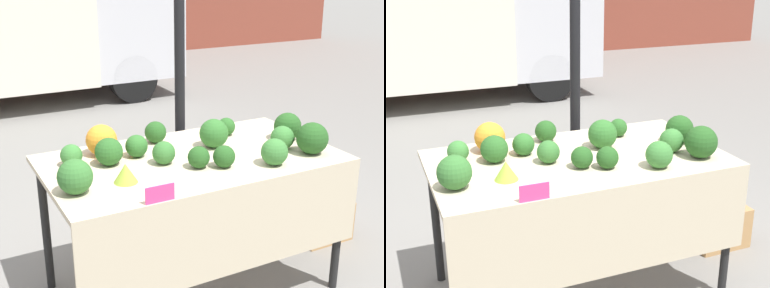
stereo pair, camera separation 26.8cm
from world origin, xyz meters
TOP-DOWN VIEW (x-y plane):
  - ground_plane at (0.00, 0.00)m, footprint 40.00×40.00m
  - tent_pole at (0.24, 0.64)m, footprint 0.07×0.07m
  - market_table at (0.00, -0.07)m, footprint 1.68×0.94m
  - orange_cauliflower at (-0.44, 0.28)m, footprint 0.18×0.18m
  - romanesco_head at (-0.47, -0.16)m, footprint 0.13×0.13m
  - broccoli_head_0 at (0.68, -0.00)m, footprint 0.17×0.17m
  - broccoli_head_1 at (-0.73, -0.18)m, footprint 0.17×0.17m
  - broccoli_head_2 at (0.54, -0.13)m, footprint 0.14×0.14m
  - broccoli_head_3 at (-0.65, 0.19)m, footprint 0.12×0.12m
  - broccoli_head_4 at (-0.08, 0.33)m, footprint 0.13×0.13m
  - broccoli_head_5 at (-0.04, -0.16)m, footprint 0.12×0.12m
  - broccoli_head_6 at (0.65, -0.27)m, footprint 0.19×0.19m
  - broccoli_head_7 at (0.20, 0.09)m, footprint 0.18×0.18m
  - broccoli_head_8 at (-0.28, 0.16)m, footprint 0.13×0.13m
  - broccoli_head_9 at (-0.46, 0.11)m, footprint 0.16×0.16m
  - broccoli_head_10 at (0.08, -0.22)m, footprint 0.12×0.12m
  - broccoli_head_11 at (-0.19, -0.02)m, footprint 0.13×0.13m
  - broccoli_head_12 at (0.38, 0.25)m, footprint 0.12×0.12m
  - broccoli_head_13 at (0.35, -0.32)m, footprint 0.15×0.15m
  - price_sign at (-0.41, -0.46)m, footprint 0.15×0.01m
  - produce_crate at (1.13, 0.16)m, footprint 0.38×0.36m

SIDE VIEW (x-z plane):
  - ground_plane at x=0.00m, z-range 0.00..0.00m
  - produce_crate at x=1.13m, z-range 0.00..0.29m
  - market_table at x=0.00m, z-range 0.33..1.20m
  - price_sign at x=-0.41m, z-range 0.87..0.95m
  - romanesco_head at x=-0.47m, z-range 0.87..0.97m
  - broccoli_head_12 at x=0.38m, z-range 0.87..0.98m
  - broccoli_head_3 at x=-0.65m, z-range 0.87..0.99m
  - broccoli_head_5 at x=-0.04m, z-range 0.87..0.99m
  - broccoli_head_10 at x=0.08m, z-range 0.87..0.99m
  - broccoli_head_11 at x=-0.19m, z-range 0.87..1.00m
  - broccoli_head_8 at x=-0.28m, z-range 0.87..1.00m
  - broccoli_head_4 at x=-0.08m, z-range 0.87..1.00m
  - broccoli_head_2 at x=0.54m, z-range 0.87..1.01m
  - broccoli_head_13 at x=0.35m, z-range 0.87..1.02m
  - broccoli_head_9 at x=-0.46m, z-range 0.87..1.03m
  - broccoli_head_0 at x=0.68m, z-range 0.87..1.04m
  - broccoli_head_1 at x=-0.73m, z-range 0.87..1.04m
  - broccoli_head_7 at x=0.20m, z-range 0.87..1.04m
  - orange_cauliflower at x=-0.44m, z-range 0.87..1.05m
  - broccoli_head_6 at x=0.65m, z-range 0.87..1.06m
  - tent_pole at x=0.24m, z-range 0.00..2.69m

